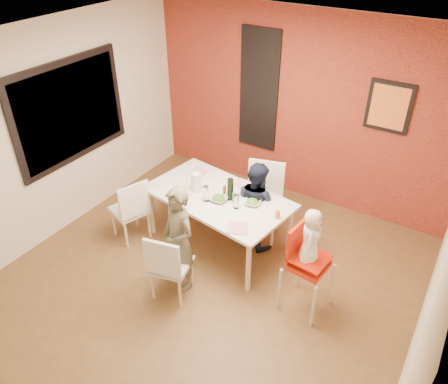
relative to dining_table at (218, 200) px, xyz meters
The scene contains 35 objects.
ground 0.93m from the dining_table, 65.72° to the right, with size 4.50×4.50×0.00m, color brown.
ceiling 2.13m from the dining_table, 65.72° to the right, with size 4.50×4.50×0.02m, color silver.
wall_back 1.81m from the dining_table, 80.88° to the left, with size 4.50×0.02×2.70m, color beige.
wall_front 2.93m from the dining_table, 84.64° to the right, with size 4.50×0.02×2.70m, color beige.
wall_left 2.18m from the dining_table, 163.43° to the right, with size 0.02×4.50×2.70m, color beige.
wall_right 2.67m from the dining_table, 13.20° to the right, with size 0.02×4.50×2.70m, color beige.
brick_accent_wall 1.79m from the dining_table, 80.77° to the left, with size 4.50×0.02×2.70m, color maroon.
picture_window_frame 2.18m from the dining_table, 168.70° to the right, with size 0.05×1.70×1.30m, color black.
picture_window_pane 2.16m from the dining_table, 168.62° to the right, with size 0.02×1.55×1.15m, color black.
glassblock_strip 1.85m from the dining_table, 101.61° to the left, with size 0.55×0.03×1.70m, color silver.
glassblock_surround 1.85m from the dining_table, 101.64° to the left, with size 0.60×0.03×1.76m, color black.
art_print_frame 2.39m from the dining_table, 47.84° to the left, with size 0.54×0.03×0.64m, color black.
art_print_canvas 2.38m from the dining_table, 47.58° to the left, with size 0.44×0.01×0.54m, color orange.
dining_table is the anchor object (origin of this frame).
chair_near 1.11m from the dining_table, 87.44° to the right, with size 0.48×0.48×0.87m.
chair_far 0.65m from the dining_table, 55.35° to the left, with size 0.58×0.58×1.02m.
chair_left 1.12m from the dining_table, 152.12° to the right, with size 0.53×0.53×0.90m.
high_chair 1.39m from the dining_table, 16.87° to the right, with size 0.48×0.48×1.04m.
child_near 0.86m from the dining_table, 87.88° to the right, with size 0.48×0.31×1.31m, color brown.
child_far 0.48m from the dining_table, 35.64° to the left, with size 0.57×0.45×1.18m, color black.
toddler 1.44m from the dining_table, 16.74° to the right, with size 0.32×0.21×0.66m, color silver.
plate_near_left 0.49m from the dining_table, 145.49° to the right, with size 0.24×0.24×0.01m, color white.
plate_far_mid 0.41m from the dining_table, 72.92° to the left, with size 0.20×0.20×0.01m, color white.
plate_near_right 0.69m from the dining_table, 38.88° to the right, with size 0.22×0.22×0.01m, color silver.
plate_far_left 0.62m from the dining_table, 146.74° to the left, with size 0.20×0.20×0.01m, color white.
salad_bowl_a 0.14m from the dining_table, 53.84° to the right, with size 0.22×0.22×0.05m, color silver.
salad_bowl_b 0.46m from the dining_table, ahead, with size 0.20×0.20×0.05m, color white.
wine_bottle 0.27m from the dining_table, ahead, with size 0.08×0.08×0.28m, color black.
wine_glass_a 0.24m from the dining_table, 111.25° to the right, with size 0.07×0.07×0.20m, color white.
wine_glass_b 0.37m from the dining_table, 18.12° to the right, with size 0.07×0.07×0.19m, color white.
paper_towel_roll 0.35m from the dining_table, 169.01° to the right, with size 0.11×0.11×0.26m, color silver.
condiment_red 0.22m from the dining_table, ahead, with size 0.04×0.04×0.15m, color red.
condiment_green 0.27m from the dining_table, ahead, with size 0.03×0.03×0.13m, color #347326.
condiment_brown 0.16m from the dining_table, 19.10° to the left, with size 0.04×0.04×0.15m, color brown.
sippy_cup 0.82m from the dining_table, ahead, with size 0.06×0.06×0.10m, color orange.
Camera 1 is at (2.14, -3.14, 3.73)m, focal length 35.00 mm.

